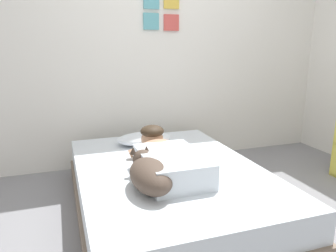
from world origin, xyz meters
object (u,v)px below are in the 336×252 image
object	(u,v)px
cell_phone	(177,178)
bed	(168,189)
dog	(150,173)
coffee_cup	(169,146)
person_lying	(166,157)
pillow	(144,139)

from	to	relation	value
cell_phone	bed	bearing A→B (deg)	84.38
dog	cell_phone	distance (m)	0.26
bed	coffee_cup	distance (m)	0.46
person_lying	dog	distance (m)	0.32
bed	cell_phone	world-z (taller)	cell_phone
pillow	cell_phone	world-z (taller)	pillow
pillow	cell_phone	distance (m)	0.89
pillow	dog	size ratio (longest dim) A/B	0.90
pillow	cell_phone	xyz separation A→B (m)	(0.00, -0.89, -0.05)
person_lying	bed	bearing A→B (deg)	56.56
bed	dog	world-z (taller)	dog
bed	coffee_cup	world-z (taller)	coffee_cup
bed	person_lying	xyz separation A→B (m)	(-0.05, -0.07, 0.30)
dog	person_lying	bearing A→B (deg)	52.23
bed	pillow	bearing A→B (deg)	92.41
person_lying	cell_phone	size ratio (longest dim) A/B	6.57
person_lying	dog	size ratio (longest dim) A/B	1.60
pillow	dog	xyz separation A→B (m)	(-0.22, -0.97, 0.05)
bed	dog	size ratio (longest dim) A/B	3.52
person_lying	coffee_cup	xyz separation A→B (m)	(0.19, 0.45, -0.07)
bed	person_lying	distance (m)	0.31
person_lying	dog	world-z (taller)	person_lying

